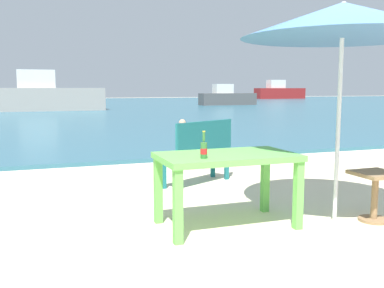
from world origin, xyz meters
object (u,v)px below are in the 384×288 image
picnic_table_green (227,164)px  patio_umbrella (343,20)px  boat_barge (227,97)px  boat_tanker (46,96)px  beer_bottle_amber (204,149)px  swimmer_person (182,128)px  bench_teal_center (200,148)px  side_table_wood (375,189)px  boat_sailboat (279,92)px

picnic_table_green → patio_umbrella: patio_umbrella is taller
boat_barge → boat_tanker: boat_tanker is taller
picnic_table_green → boat_barge: size_ratio=0.31×
beer_bottle_amber → boat_tanker: size_ratio=0.04×
swimmer_person → patio_umbrella: bearing=-97.5°
bench_teal_center → patio_umbrella: bearing=-71.1°
beer_bottle_amber → boat_barge: (12.73, 27.75, -0.18)m
beer_bottle_amber → patio_umbrella: bearing=-1.4°
beer_bottle_amber → boat_barge: bearing=65.4°
side_table_wood → boat_tanker: (-2.79, 23.82, 0.59)m
beer_bottle_amber → boat_barge: boat_barge is taller
picnic_table_green → bench_teal_center: bench_teal_center is taller
picnic_table_green → boat_sailboat: bearing=58.5°
boat_sailboat → patio_umbrella: bearing=-120.2°
side_table_wood → patio_umbrella: bearing=157.2°
bench_teal_center → swimmer_person: bench_teal_center is taller
side_table_wood → swimmer_person: size_ratio=1.32×
swimmer_person → bench_teal_center: bearing=-106.2°
picnic_table_green → swimmer_person: picnic_table_green is taller
boat_barge → boat_tanker: (-13.63, -4.13, 0.27)m
bench_teal_center → boat_sailboat: 49.59m
side_table_wood → bench_teal_center: bearing=115.9°
boat_sailboat → boat_barge: bearing=-131.6°
boat_barge → patio_umbrella: bearing=-112.0°
boat_barge → picnic_table_green: bearing=-114.2°
swimmer_person → boat_sailboat: 43.16m
beer_bottle_amber → swimmer_person: size_ratio=0.65×
patio_umbrella → side_table_wood: patio_umbrella is taller
beer_bottle_amber → patio_umbrella: 1.97m
patio_umbrella → swimmer_person: (1.14, 8.64, -1.88)m
boat_barge → boat_tanker: 14.24m
side_table_wood → boat_tanker: bearing=96.7°
side_table_wood → boat_barge: size_ratio=0.12×
beer_bottle_amber → patio_umbrella: size_ratio=0.12×
patio_umbrella → swimmer_person: patio_umbrella is taller
picnic_table_green → boat_sailboat: size_ratio=0.22×
patio_umbrella → side_table_wood: 1.81m
beer_bottle_amber → boat_sailboat: boat_sailboat is taller
picnic_table_green → bench_teal_center: size_ratio=1.14×
beer_bottle_amber → boat_sailboat: bearing=58.3°
picnic_table_green → swimmer_person: 8.73m
patio_umbrella → boat_tanker: bearing=95.8°
beer_bottle_amber → bench_teal_center: bearing=70.0°
patio_umbrella → beer_bottle_amber: bearing=178.6°
picnic_table_green → side_table_wood: picnic_table_green is taller
picnic_table_green → boat_barge: bearing=65.8°
side_table_wood → boat_barge: 29.97m
boat_tanker → boat_barge: bearing=16.8°
patio_umbrella → swimmer_person: bearing=82.5°
picnic_table_green → boat_tanker: boat_tanker is taller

